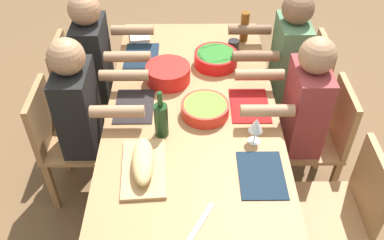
% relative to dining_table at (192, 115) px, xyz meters
% --- Properties ---
extents(ground_plane, '(8.00, 8.00, 0.00)m').
position_rel_dining_table_xyz_m(ground_plane, '(0.00, 0.00, -0.67)').
color(ground_plane, brown).
extents(dining_table, '(1.99, 1.01, 0.74)m').
position_rel_dining_table_xyz_m(dining_table, '(0.00, 0.00, 0.00)').
color(dining_table, '#9E7044').
rests_on(dining_table, ground_plane).
extents(chair_far_center, '(0.40, 0.40, 0.85)m').
position_rel_dining_table_xyz_m(chair_far_center, '(0.00, 0.83, -0.18)').
color(chair_far_center, '#9E7044').
rests_on(chair_far_center, ground_plane).
extents(diner_far_center, '(0.41, 0.53, 1.20)m').
position_rel_dining_table_xyz_m(diner_far_center, '(-0.00, 0.64, 0.03)').
color(diner_far_center, '#2D2D38').
rests_on(diner_far_center, ground_plane).
extents(chair_near_center, '(0.40, 0.40, 0.85)m').
position_rel_dining_table_xyz_m(chair_near_center, '(0.00, -0.83, -0.18)').
color(chair_near_center, '#9E7044').
rests_on(chair_near_center, ground_plane).
extents(diner_near_center, '(0.41, 0.53, 1.20)m').
position_rel_dining_table_xyz_m(diner_near_center, '(0.00, -0.64, 0.03)').
color(diner_near_center, '#2D2D38').
rests_on(diner_near_center, ground_plane).
extents(chair_near_right, '(0.40, 0.40, 0.85)m').
position_rel_dining_table_xyz_m(chair_near_right, '(0.55, -0.83, -0.18)').
color(chair_near_right, '#9E7044').
rests_on(chair_near_right, ground_plane).
extents(diner_near_right, '(0.41, 0.53, 1.20)m').
position_rel_dining_table_xyz_m(diner_near_right, '(0.55, -0.64, 0.03)').
color(diner_near_right, '#2D2D38').
rests_on(diner_near_right, ground_plane).
extents(chair_far_right, '(0.40, 0.40, 0.85)m').
position_rel_dining_table_xyz_m(chair_far_right, '(0.55, 0.83, -0.18)').
color(chair_far_right, '#9E7044').
rests_on(chair_far_right, ground_plane).
extents(diner_far_right, '(0.41, 0.53, 1.20)m').
position_rel_dining_table_xyz_m(diner_far_right, '(0.55, 0.64, 0.03)').
color(diner_far_right, '#2D2D38').
rests_on(diner_far_right, ground_plane).
extents(chair_near_left, '(0.40, 0.40, 0.85)m').
position_rel_dining_table_xyz_m(chair_near_left, '(-0.55, -0.83, -0.18)').
color(chair_near_left, '#9E7044').
rests_on(chair_near_left, ground_plane).
extents(serving_bowl_salad, '(0.28, 0.28, 0.08)m').
position_rel_dining_table_xyz_m(serving_bowl_salad, '(-0.07, -0.08, 0.12)').
color(serving_bowl_salad, red).
rests_on(serving_bowl_salad, dining_table).
extents(serving_bowl_greens, '(0.29, 0.29, 0.09)m').
position_rel_dining_table_xyz_m(serving_bowl_greens, '(0.44, -0.16, 0.13)').
color(serving_bowl_greens, red).
rests_on(serving_bowl_greens, dining_table).
extents(serving_bowl_pasta, '(0.28, 0.28, 0.11)m').
position_rel_dining_table_xyz_m(serving_bowl_pasta, '(0.26, 0.15, 0.14)').
color(serving_bowl_pasta, red).
rests_on(serving_bowl_pasta, dining_table).
extents(cutting_board, '(0.41, 0.25, 0.02)m').
position_rel_dining_table_xyz_m(cutting_board, '(-0.50, 0.25, 0.08)').
color(cutting_board, tan).
rests_on(cutting_board, dining_table).
extents(bread_loaf, '(0.33, 0.13, 0.09)m').
position_rel_dining_table_xyz_m(bread_loaf, '(-0.50, 0.25, 0.14)').
color(bread_loaf, tan).
rests_on(bread_loaf, cutting_board).
extents(wine_bottle, '(0.08, 0.08, 0.29)m').
position_rel_dining_table_xyz_m(wine_bottle, '(-0.24, 0.17, 0.18)').
color(wine_bottle, '#193819').
rests_on(wine_bottle, dining_table).
extents(beer_bottle, '(0.06, 0.06, 0.22)m').
position_rel_dining_table_xyz_m(beer_bottle, '(0.75, -0.38, 0.18)').
color(beer_bottle, brown).
rests_on(beer_bottle, dining_table).
extents(wine_glass, '(0.08, 0.08, 0.17)m').
position_rel_dining_table_xyz_m(wine_glass, '(-0.30, -0.34, 0.19)').
color(wine_glass, silver).
rests_on(wine_glass, dining_table).
extents(placemat_far_center, '(0.32, 0.23, 0.01)m').
position_rel_dining_table_xyz_m(placemat_far_center, '(0.00, 0.34, 0.08)').
color(placemat_far_center, black).
rests_on(placemat_far_center, dining_table).
extents(placemat_near_center, '(0.32, 0.23, 0.01)m').
position_rel_dining_table_xyz_m(placemat_near_center, '(0.00, -0.34, 0.08)').
color(placemat_near_center, maroon).
rests_on(placemat_near_center, dining_table).
extents(cup_near_right, '(0.08, 0.08, 0.08)m').
position_rel_dining_table_xyz_m(cup_near_right, '(0.61, -0.30, 0.12)').
color(cup_near_right, black).
rests_on(cup_near_right, dining_table).
extents(placemat_far_right, '(0.32, 0.23, 0.01)m').
position_rel_dining_table_xyz_m(placemat_far_right, '(0.55, 0.34, 0.08)').
color(placemat_far_right, '#142333').
rests_on(placemat_far_right, dining_table).
extents(placemat_near_left, '(0.32, 0.23, 0.01)m').
position_rel_dining_table_xyz_m(placemat_near_left, '(-0.55, -0.34, 0.08)').
color(placemat_near_left, '#142333').
rests_on(placemat_near_left, dining_table).
extents(carving_knife, '(0.21, 0.13, 0.01)m').
position_rel_dining_table_xyz_m(carving_knife, '(-0.83, -0.03, 0.08)').
color(carving_knife, silver).
rests_on(carving_knife, dining_table).
extents(napkin_stack, '(0.16, 0.16, 0.02)m').
position_rel_dining_table_xyz_m(napkin_stack, '(0.78, 0.38, 0.09)').
color(napkin_stack, white).
rests_on(napkin_stack, dining_table).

